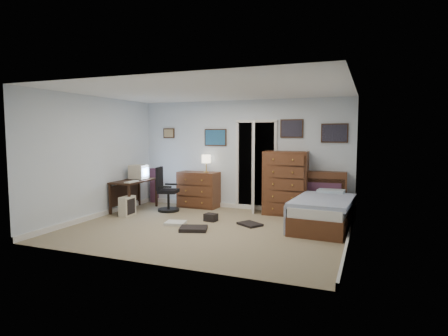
# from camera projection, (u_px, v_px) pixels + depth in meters

# --- Properties ---
(floor) EXTENTS (5.00, 4.00, 0.02)m
(floor) POSITION_uv_depth(u_px,v_px,m) (206.00, 229.00, 6.88)
(floor) COLOR gray
(floor) RESTS_ON ground
(computer_desk) EXTENTS (0.59, 1.22, 0.69)m
(computer_desk) POSITION_uv_depth(u_px,v_px,m) (131.00, 187.00, 8.50)
(computer_desk) COLOR black
(computer_desk) RESTS_ON floor
(crt_monitor) EXTENTS (0.37, 0.34, 0.33)m
(crt_monitor) POSITION_uv_depth(u_px,v_px,m) (139.00, 172.00, 8.58)
(crt_monitor) COLOR beige
(crt_monitor) RESTS_ON computer_desk
(keyboard) EXTENTS (0.15, 0.37, 0.02)m
(keyboard) POSITION_uv_depth(u_px,v_px,m) (132.00, 182.00, 8.07)
(keyboard) COLOR beige
(keyboard) RESTS_ON computer_desk
(pc_tower) EXTENTS (0.20, 0.39, 0.42)m
(pc_tower) POSITION_uv_depth(u_px,v_px,m) (127.00, 206.00, 7.92)
(pc_tower) COLOR beige
(pc_tower) RESTS_ON floor
(office_chair) EXTENTS (0.58, 0.58, 0.99)m
(office_chair) POSITION_uv_depth(u_px,v_px,m) (166.00, 194.00, 8.39)
(office_chair) COLOR black
(office_chair) RESTS_ON floor
(media_stack) EXTENTS (0.18, 0.18, 0.87)m
(media_stack) POSITION_uv_depth(u_px,v_px,m) (155.00, 185.00, 9.50)
(media_stack) COLOR maroon
(media_stack) RESTS_ON floor
(low_dresser) EXTENTS (0.96, 0.50, 0.84)m
(low_dresser) POSITION_uv_depth(u_px,v_px,m) (199.00, 190.00, 8.85)
(low_dresser) COLOR #56331B
(low_dresser) RESTS_ON floor
(table_lamp) EXTENTS (0.22, 0.22, 0.41)m
(table_lamp) POSITION_uv_depth(u_px,v_px,m) (206.00, 159.00, 8.71)
(table_lamp) COLOR gold
(table_lamp) RESTS_ON low_dresser
(doorway) EXTENTS (0.96, 1.12, 2.05)m
(doorway) POSITION_uv_depth(u_px,v_px,m) (260.00, 165.00, 8.76)
(doorway) COLOR black
(doorway) RESTS_ON floor
(tall_dresser) EXTENTS (0.96, 0.60, 1.36)m
(tall_dresser) POSITION_uv_depth(u_px,v_px,m) (286.00, 183.00, 8.04)
(tall_dresser) COLOR #56331B
(tall_dresser) RESTS_ON floor
(headboard_bookcase) EXTENTS (1.06, 0.32, 0.95)m
(headboard_bookcase) POSITION_uv_depth(u_px,v_px,m) (321.00, 192.00, 7.90)
(headboard_bookcase) COLOR #56331B
(headboard_bookcase) RESTS_ON floor
(bed) EXTENTS (1.12, 1.93, 0.61)m
(bed) POSITION_uv_depth(u_px,v_px,m) (323.00, 212.00, 6.95)
(bed) COLOR #56331B
(bed) RESTS_ON floor
(wall_posters) EXTENTS (4.38, 0.04, 0.60)m
(wall_posters) POSITION_uv_depth(u_px,v_px,m) (266.00, 133.00, 8.34)
(wall_posters) COLOR #331E11
(wall_posters) RESTS_ON floor
(floor_clutter) EXTENTS (1.83, 1.24, 0.15)m
(floor_clutter) POSITION_uv_depth(u_px,v_px,m) (205.00, 224.00, 7.06)
(floor_clutter) COLOR black
(floor_clutter) RESTS_ON floor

